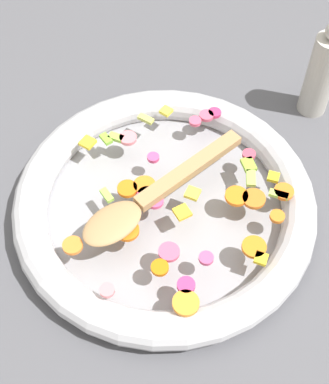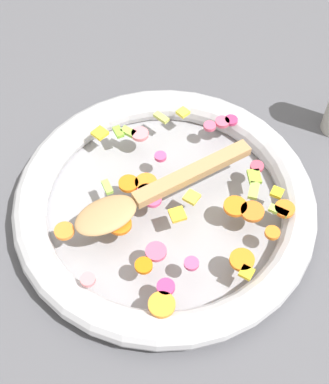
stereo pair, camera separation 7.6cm
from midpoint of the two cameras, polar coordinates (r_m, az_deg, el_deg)
name	(u,v)px [view 2 (the right image)]	position (r m, az deg, el deg)	size (l,w,h in m)	color
ground_plane	(164,211)	(0.80, 2.71, -2.26)	(4.00, 4.00, 0.00)	#4C4C51
skillet	(164,203)	(0.78, 2.77, -1.38)	(0.44, 0.44, 0.05)	gray
chopped_vegetables	(183,204)	(0.75, 4.90, -1.47)	(0.33, 0.36, 0.01)	orange
wooden_spoon	(146,195)	(0.74, 0.99, -0.57)	(0.09, 0.28, 0.01)	#A87F51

